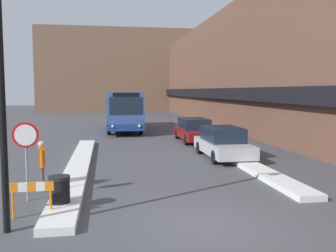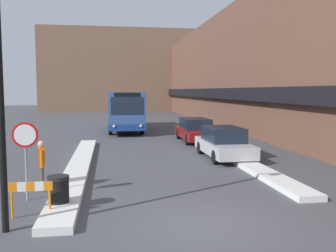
% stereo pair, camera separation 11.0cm
% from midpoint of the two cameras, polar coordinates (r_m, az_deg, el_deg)
% --- Properties ---
extents(ground_plane, '(160.00, 160.00, 0.00)m').
position_cam_midpoint_polar(ground_plane, '(9.64, 5.46, -14.53)').
color(ground_plane, '#47474C').
extents(building_row_right, '(5.50, 60.00, 10.29)m').
position_cam_midpoint_polar(building_row_right, '(35.05, 11.34, 8.30)').
color(building_row_right, brown).
rests_on(building_row_right, ground_plane).
extents(building_backdrop_far, '(26.00, 8.00, 13.06)m').
position_cam_midpoint_polar(building_backdrop_far, '(62.72, -7.30, 8.32)').
color(building_backdrop_far, brown).
rests_on(building_backdrop_far, ground_plane).
extents(snow_bank_left, '(0.90, 15.15, 0.20)m').
position_cam_midpoint_polar(snow_bank_left, '(16.42, -13.65, -5.93)').
color(snow_bank_left, silver).
rests_on(snow_bank_left, ground_plane).
extents(snow_bank_right, '(0.90, 9.44, 0.20)m').
position_cam_midpoint_polar(snow_bank_right, '(16.12, 12.54, -6.12)').
color(snow_bank_right, silver).
rests_on(snow_bank_right, ground_plane).
extents(city_bus, '(2.64, 10.23, 3.19)m').
position_cam_midpoint_polar(city_bus, '(31.26, -6.99, 2.53)').
color(city_bus, '#335193').
rests_on(city_bus, ground_plane).
extents(parked_car_front, '(1.87, 4.59, 1.52)m').
position_cam_midpoint_polar(parked_car_front, '(18.47, 8.19, -2.53)').
color(parked_car_front, '#B7B7BC').
rests_on(parked_car_front, ground_plane).
extents(parked_car_middle, '(1.89, 4.87, 1.49)m').
position_cam_midpoint_polar(parked_car_middle, '(24.27, 3.88, -0.60)').
color(parked_car_middle, maroon).
rests_on(parked_car_middle, ground_plane).
extents(stop_sign, '(0.76, 0.08, 2.36)m').
position_cam_midpoint_polar(stop_sign, '(11.83, -21.10, -2.58)').
color(stop_sign, gray).
rests_on(stop_sign, ground_plane).
extents(street_lamp, '(1.46, 0.36, 5.95)m').
position_cam_midpoint_polar(street_lamp, '(9.19, -22.66, 7.70)').
color(street_lamp, black).
rests_on(street_lamp, ground_plane).
extents(pedestrian, '(0.28, 0.53, 1.65)m').
position_cam_midpoint_polar(pedestrian, '(12.99, -18.89, -5.05)').
color(pedestrian, brown).
rests_on(pedestrian, ground_plane).
extents(trash_bin, '(0.59, 0.59, 0.95)m').
position_cam_midpoint_polar(trash_bin, '(10.90, -16.48, -9.74)').
color(trash_bin, black).
rests_on(trash_bin, ground_plane).
extents(construction_barricade, '(1.10, 0.06, 0.94)m').
position_cam_midpoint_polar(construction_barricade, '(10.41, -20.34, -9.50)').
color(construction_barricade, orange).
rests_on(construction_barricade, ground_plane).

